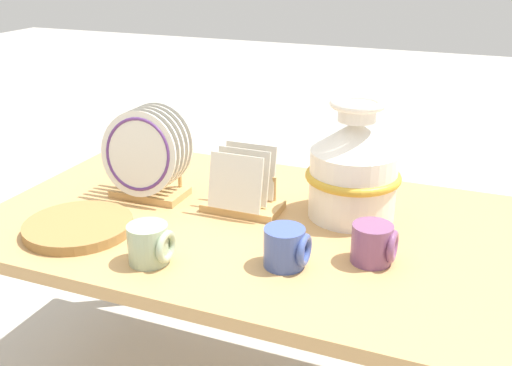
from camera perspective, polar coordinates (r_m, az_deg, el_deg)
display_table at (r=1.66m, az=0.00°, el=-5.65°), size 1.46×0.88×0.66m
ceramic_vase at (r=1.63m, az=9.28°, el=1.51°), size 0.26×0.26×0.33m
dish_rack_round_plates at (r=1.77m, az=-10.38°, el=2.36°), size 0.25×0.16×0.27m
dish_rack_square_plates at (r=1.67m, az=-1.25°, el=-0.89°), size 0.22×0.14×0.18m
wicker_charger_stack at (r=1.63m, az=-16.55°, el=-4.00°), size 0.28×0.28×0.03m
mug_plum_glaze at (r=1.43m, az=11.17°, el=-5.70°), size 0.11×0.10×0.09m
mug_cobalt_glaze at (r=1.39m, az=2.91°, el=-6.15°), size 0.11×0.10×0.09m
mug_sage_glaze at (r=1.43m, az=-10.05°, el=-5.74°), size 0.11×0.10×0.09m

